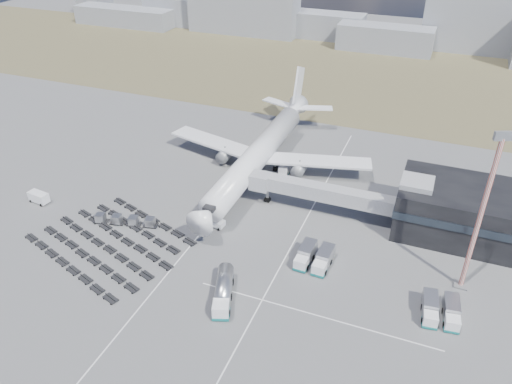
% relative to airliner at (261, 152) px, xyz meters
% --- Properties ---
extents(ground, '(420.00, 420.00, 0.00)m').
position_rel_airliner_xyz_m(ground, '(0.00, -32.38, -5.29)').
color(ground, '#565659').
rests_on(ground, ground).
extents(grass_strip, '(420.00, 90.00, 0.01)m').
position_rel_airliner_xyz_m(grass_strip, '(0.00, 77.62, -5.29)').
color(grass_strip, brown).
rests_on(grass_strip, ground).
extents(lane_markings, '(47.12, 110.00, 0.01)m').
position_rel_airliner_xyz_m(lane_markings, '(9.77, -29.38, -5.29)').
color(lane_markings, silver).
rests_on(lane_markings, ground).
extents(terminal, '(30.40, 16.40, 11.00)m').
position_rel_airliner_xyz_m(terminal, '(47.77, -8.41, -0.04)').
color(terminal, black).
rests_on(terminal, ground).
extents(jet_bridge, '(30.30, 3.80, 7.05)m').
position_rel_airliner_xyz_m(jet_bridge, '(15.90, -11.95, -0.24)').
color(jet_bridge, '#939399').
rests_on(jet_bridge, ground).
extents(airliner, '(51.59, 64.53, 17.62)m').
position_rel_airliner_xyz_m(airliner, '(0.00, 0.00, 0.00)').
color(airliner, white).
rests_on(airliner, ground).
extents(skyline, '(294.35, 27.49, 22.73)m').
position_rel_airliner_xyz_m(skyline, '(0.81, 117.84, 3.17)').
color(skyline, gray).
rests_on(skyline, ground).
extents(fuel_tanker, '(6.12, 11.00, 3.46)m').
position_rel_airliner_xyz_m(fuel_tanker, '(9.89, -42.47, -3.56)').
color(fuel_tanker, white).
rests_on(fuel_tanker, ground).
extents(pushback_tug, '(3.65, 2.34, 1.53)m').
position_rel_airliner_xyz_m(pushback_tug, '(-0.13, -24.38, -4.53)').
color(pushback_tug, white).
rests_on(pushback_tug, ground).
extents(utility_van, '(4.77, 2.61, 2.41)m').
position_rel_airliner_xyz_m(utility_van, '(-39.56, -30.39, -4.09)').
color(utility_van, white).
rests_on(utility_van, ground).
extents(catering_truck, '(2.50, 5.55, 2.50)m').
position_rel_airliner_xyz_m(catering_truck, '(5.89, 1.34, -4.01)').
color(catering_truck, white).
rests_on(catering_truck, ground).
extents(service_trucks_near, '(6.05, 7.15, 2.79)m').
position_rel_airliner_xyz_m(service_trucks_near, '(21.40, -28.24, -3.78)').
color(service_trucks_near, white).
rests_on(service_trucks_near, ground).
extents(service_trucks_far, '(6.30, 7.26, 2.68)m').
position_rel_airliner_xyz_m(service_trucks_far, '(43.63, -33.47, -3.84)').
color(service_trucks_far, white).
rests_on(service_trucks_far, ground).
extents(uld_row, '(13.34, 4.78, 1.84)m').
position_rel_airliner_xyz_m(uld_row, '(-17.45, -30.52, -4.19)').
color(uld_row, black).
rests_on(uld_row, ground).
extents(baggage_dollies, '(32.68, 28.37, 0.66)m').
position_rel_airliner_xyz_m(baggage_dollies, '(-16.63, -36.71, -4.96)').
color(baggage_dollies, black).
rests_on(baggage_dollies, ground).
extents(floodlight_mast, '(2.74, 2.24, 29.06)m').
position_rel_airliner_xyz_m(floodlight_mast, '(46.47, -24.51, 9.27)').
color(floodlight_mast, '#AD2E1B').
rests_on(floodlight_mast, ground).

